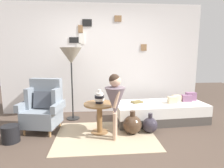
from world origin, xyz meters
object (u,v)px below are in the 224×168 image
object	(u,v)px
armchair	(43,107)
vase_striped	(99,98)
person_child	(115,98)
demijohn_near	(132,124)
book_on_daybed	(137,102)
magazine_basket	(11,134)
floor_lamp	(71,58)
side_table	(100,112)
demijohn_far	(150,125)
daybed	(160,112)

from	to	relation	value
armchair	vase_striped	xyz separation A→B (m)	(1.05, -0.23, 0.22)
person_child	demijohn_near	xyz separation A→B (m)	(0.34, 0.20, -0.54)
book_on_daybed	magazine_basket	bearing A→B (deg)	-160.61
armchair	floor_lamp	xyz separation A→B (m)	(0.48, 0.56, 0.92)
side_table	magazine_basket	bearing A→B (deg)	-170.82
book_on_daybed	demijohn_far	xyz separation A→B (m)	(0.11, -0.64, -0.27)
side_table	magazine_basket	xyz separation A→B (m)	(-1.47, -0.24, -0.26)
person_child	armchair	bearing A→B (deg)	157.66
book_on_daybed	daybed	bearing A→B (deg)	-9.00
daybed	book_on_daybed	distance (m)	0.54
person_child	floor_lamp	bearing A→B (deg)	126.92
vase_striped	book_on_daybed	distance (m)	1.02
demijohn_far	magazine_basket	xyz separation A→B (m)	(-2.40, -0.17, -0.00)
vase_striped	floor_lamp	bearing A→B (deg)	125.78
floor_lamp	demijohn_near	bearing A→B (deg)	-37.64
armchair	side_table	distance (m)	1.08
book_on_daybed	magazine_basket	distance (m)	2.44
book_on_daybed	magazine_basket	world-z (taller)	book_on_daybed
daybed	demijohn_near	size ratio (longest dim) A/B	4.57
floor_lamp	magazine_basket	distance (m)	1.84
side_table	demijohn_far	bearing A→B (deg)	-4.24
magazine_basket	armchair	bearing A→B (deg)	48.78
person_child	magazine_basket	xyz separation A→B (m)	(-1.72, 0.06, -0.58)
floor_lamp	demijohn_far	size ratio (longest dim) A/B	4.29
demijohn_far	magazine_basket	size ratio (longest dim) A/B	1.30
armchair	person_child	size ratio (longest dim) A/B	0.86
vase_striped	magazine_basket	xyz separation A→B (m)	(-1.47, -0.24, -0.52)
side_table	demijohn_near	xyz separation A→B (m)	(0.59, -0.09, -0.22)
side_table	demijohn_far	distance (m)	0.96
floor_lamp	book_on_daybed	size ratio (longest dim) A/B	7.12
floor_lamp	demijohn_far	bearing A→B (deg)	-30.16
daybed	demijohn_near	bearing A→B (deg)	-140.65
demijohn_far	demijohn_near	bearing A→B (deg)	-175.56
daybed	side_table	xyz separation A→B (m)	(-1.30, -0.49, 0.20)
daybed	demijohn_far	distance (m)	0.68
side_table	vase_striped	bearing A→B (deg)	82.81
floor_lamp	person_child	xyz separation A→B (m)	(0.82, -1.10, -0.64)
armchair	side_table	bearing A→B (deg)	-12.92
armchair	person_child	distance (m)	1.44
floor_lamp	demijohn_near	size ratio (longest dim) A/B	3.68
book_on_daybed	demijohn_near	distance (m)	0.74
side_table	floor_lamp	bearing A→B (deg)	125.50
side_table	person_child	size ratio (longest dim) A/B	0.50
vase_striped	demijohn_far	size ratio (longest dim) A/B	0.69
person_child	demijohn_far	world-z (taller)	person_child
vase_striped	demijohn_near	distance (m)	0.77
side_table	armchair	bearing A→B (deg)	167.08
demijohn_far	magazine_basket	world-z (taller)	demijohn_far
demijohn_far	magazine_basket	distance (m)	2.40
floor_lamp	person_child	size ratio (longest dim) A/B	1.40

